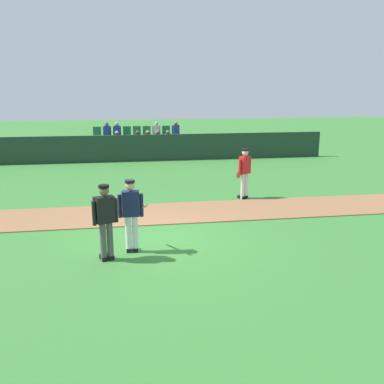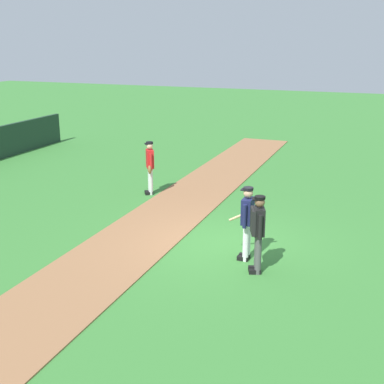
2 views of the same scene
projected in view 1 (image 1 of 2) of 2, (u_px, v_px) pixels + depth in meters
name	position (u px, v px, depth m)	size (l,w,h in m)	color
ground_plane	(155.00, 239.00, 10.98)	(80.00, 80.00, 0.00)	#387A33
infield_dirt_path	(150.00, 214.00, 13.10)	(28.00, 2.24, 0.03)	#936642
dugout_fence	(138.00, 148.00, 22.16)	(20.00, 0.16, 1.38)	#1E3828
stadium_bleachers	(138.00, 147.00, 23.58)	(5.55, 2.10, 1.90)	slate
batter_navy_jersey	(131.00, 213.00, 9.92)	(0.69, 0.78, 1.76)	white
umpire_home_plate	(105.00, 218.00, 9.45)	(0.56, 0.41, 1.76)	#4C4C4C
runner_red_jersey	(244.00, 172.00, 14.70)	(0.62, 0.45, 1.76)	silver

